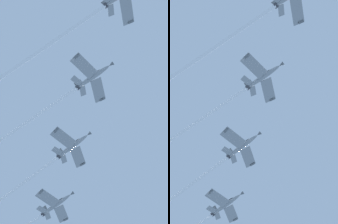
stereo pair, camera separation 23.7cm
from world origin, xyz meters
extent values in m
cube|color=gray|center=(-5.72, 28.36, 115.11)|extent=(3.72, 9.13, 1.72)
cube|color=#595E60|center=(-5.21, 32.45, 115.09)|extent=(1.71, 0.77, 0.88)
cube|color=gray|center=(-10.08, 26.18, 113.41)|extent=(2.09, 3.77, 0.91)
cube|color=#595E60|center=(-10.95, 24.03, 114.76)|extent=(3.33, 0.85, 3.56)
cylinder|color=#38383D|center=(-11.12, 24.52, 112.97)|extent=(1.38, 1.03, 1.15)
cylinder|color=#38383D|center=(-11.30, 23.64, 112.97)|extent=(1.38, 1.03, 1.15)
cylinder|color=white|center=(-31.65, 28.26, 103.10)|extent=(41.16, 9.40, 20.51)
ellipsoid|color=gray|center=(-19.54, 44.45, 108.00)|extent=(11.60, 3.90, 6.13)
cone|color=#595E60|center=(-13.55, 43.20, 110.73)|extent=(2.15, 1.57, 1.75)
ellipsoid|color=black|center=(-17.90, 44.11, 109.41)|extent=(3.07, 1.57, 1.96)
cube|color=gray|center=(-19.14, 49.78, 107.59)|extent=(3.73, 9.13, 1.65)
cube|color=#595E60|center=(-18.63, 53.86, 107.57)|extent=(1.72, 0.77, 0.84)
cube|color=gray|center=(-21.29, 39.40, 107.59)|extent=(6.94, 9.57, 1.65)
cube|color=#595E60|center=(-22.44, 35.45, 107.57)|extent=(1.83, 1.36, 0.84)
cube|color=gray|center=(-23.55, 47.60, 105.97)|extent=(2.09, 3.77, 0.88)
cube|color=gray|center=(-24.47, 43.14, 105.97)|extent=(3.27, 3.97, 0.88)
cube|color=#595E60|center=(-24.39, 45.45, 107.33)|extent=(3.30, 0.85, 3.53)
cylinder|color=#38383D|center=(-24.60, 45.95, 105.55)|extent=(1.38, 1.03, 1.14)
cylinder|color=#38383D|center=(-24.78, 45.07, 105.55)|extent=(1.38, 1.03, 1.14)
cylinder|color=white|center=(-46.24, 49.97, 95.75)|extent=(43.35, 9.92, 20.37)
ellipsoid|color=gray|center=(-31.44, 65.58, 100.48)|extent=(11.46, 4.13, 6.46)
cone|color=#595E60|center=(-25.57, 64.22, 103.41)|extent=(2.18, 1.61, 1.78)
ellipsoid|color=black|center=(-29.85, 65.21, 101.94)|extent=(3.06, 1.63, 2.03)
cube|color=gray|center=(-30.90, 70.89, 100.04)|extent=(3.48, 9.05, 1.75)
cube|color=#595E60|center=(-30.29, 74.96, 100.02)|extent=(1.68, 0.73, 0.89)
cube|color=gray|center=(-33.29, 60.57, 100.04)|extent=(7.05, 9.53, 1.75)
cube|color=#595E60|center=(-34.53, 56.65, 100.02)|extent=(1.81, 1.38, 0.89)
cube|color=gray|center=(-35.31, 68.81, 98.30)|extent=(1.99, 3.73, 0.93)
cube|color=gray|center=(-36.34, 64.37, 98.30)|extent=(3.30, 3.96, 0.93)
cube|color=#595E60|center=(-36.24, 66.69, 99.65)|extent=(3.34, 0.94, 3.57)
cylinder|color=#38383D|center=(-36.38, 67.18, 97.86)|extent=(1.40, 1.06, 1.16)
cylinder|color=#38383D|center=(-36.58, 66.31, 97.86)|extent=(1.40, 1.06, 1.16)
ellipsoid|color=gray|center=(-42.79, 86.54, 93.35)|extent=(11.54, 3.87, 6.31)
cone|color=#595E60|center=(-36.84, 85.32, 96.18)|extent=(2.16, 1.57, 1.76)
ellipsoid|color=black|center=(-41.17, 86.21, 94.78)|extent=(3.06, 1.57, 2.00)
cube|color=gray|center=(-42.39, 91.87, 92.92)|extent=(3.72, 9.13, 1.70)
cube|color=#595E60|center=(-41.88, 95.95, 92.90)|extent=(1.71, 0.77, 0.87)
cube|color=gray|center=(-44.52, 81.49, 92.92)|extent=(6.91, 9.56, 1.70)
cube|color=#595E60|center=(-45.66, 77.54, 92.90)|extent=(1.82, 1.36, 0.87)
cube|color=gray|center=(-46.77, 89.69, 91.23)|extent=(2.09, 3.77, 0.91)
cube|color=gray|center=(-47.68, 85.22, 91.23)|extent=(3.26, 3.97, 0.91)
cube|color=#595E60|center=(-47.63, 87.54, 92.59)|extent=(3.33, 0.85, 3.55)
cylinder|color=#38383D|center=(-47.80, 88.03, 90.80)|extent=(1.38, 1.03, 1.15)
cylinder|color=#38383D|center=(-47.98, 87.15, 90.80)|extent=(1.38, 1.03, 1.15)
camera|label=1|loc=(-2.09, -39.27, 1.69)|focal=71.02mm
camera|label=2|loc=(-2.32, -39.33, 1.69)|focal=71.02mm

